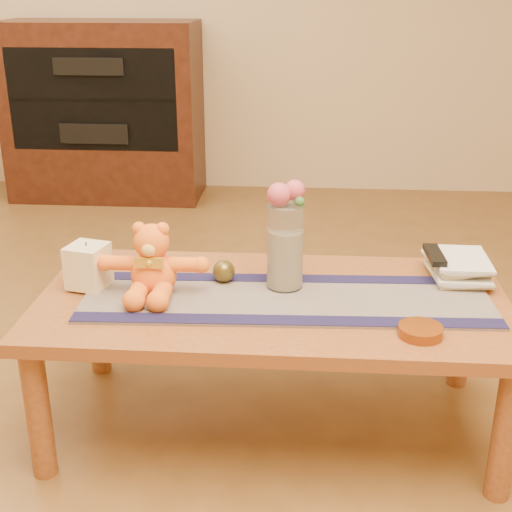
# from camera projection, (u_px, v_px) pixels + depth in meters

# --- Properties ---
(floor) EXTENTS (5.50, 5.50, 0.00)m
(floor) POSITION_uv_depth(u_px,v_px,m) (271.00, 423.00, 2.25)
(floor) COLOR brown
(floor) RESTS_ON ground
(coffee_table_top) EXTENTS (1.40, 0.70, 0.04)m
(coffee_table_top) POSITION_uv_depth(u_px,v_px,m) (273.00, 303.00, 2.10)
(coffee_table_top) COLOR brown
(coffee_table_top) RESTS_ON floor
(table_leg_fl) EXTENTS (0.07, 0.07, 0.41)m
(table_leg_fl) POSITION_uv_depth(u_px,v_px,m) (38.00, 413.00, 1.95)
(table_leg_fl) COLOR brown
(table_leg_fl) RESTS_ON floor
(table_leg_fr) EXTENTS (0.07, 0.07, 0.41)m
(table_leg_fr) POSITION_uv_depth(u_px,v_px,m) (505.00, 433.00, 1.86)
(table_leg_fr) COLOR brown
(table_leg_fr) RESTS_ON floor
(table_leg_bl) EXTENTS (0.07, 0.07, 0.41)m
(table_leg_bl) POSITION_uv_depth(u_px,v_px,m) (97.00, 319.00, 2.49)
(table_leg_bl) COLOR brown
(table_leg_bl) RESTS_ON floor
(table_leg_br) EXTENTS (0.07, 0.07, 0.41)m
(table_leg_br) POSITION_uv_depth(u_px,v_px,m) (462.00, 332.00, 2.40)
(table_leg_br) COLOR brown
(table_leg_br) RESTS_ON floor
(persian_runner) EXTENTS (1.21, 0.40, 0.01)m
(persian_runner) POSITION_uv_depth(u_px,v_px,m) (286.00, 299.00, 2.06)
(persian_runner) COLOR #181740
(persian_runner) RESTS_ON coffee_table_top
(runner_border_near) EXTENTS (1.20, 0.11, 0.00)m
(runner_border_near) POSITION_uv_depth(u_px,v_px,m) (287.00, 320.00, 1.93)
(runner_border_near) COLOR #161339
(runner_border_near) RESTS_ON persian_runner
(runner_border_far) EXTENTS (1.20, 0.11, 0.00)m
(runner_border_far) POSITION_uv_depth(u_px,v_px,m) (286.00, 278.00, 2.19)
(runner_border_far) COLOR #161339
(runner_border_far) RESTS_ON persian_runner
(teddy_bear) EXTENTS (0.31, 0.26, 0.21)m
(teddy_bear) POSITION_uv_depth(u_px,v_px,m) (153.00, 260.00, 2.06)
(teddy_bear) COLOR orange
(teddy_bear) RESTS_ON persian_runner
(pillar_candle) EXTENTS (0.13, 0.13, 0.13)m
(pillar_candle) POSITION_uv_depth(u_px,v_px,m) (88.00, 266.00, 2.12)
(pillar_candle) COLOR beige
(pillar_candle) RESTS_ON persian_runner
(candle_wick) EXTENTS (0.00, 0.00, 0.01)m
(candle_wick) POSITION_uv_depth(u_px,v_px,m) (86.00, 244.00, 2.09)
(candle_wick) COLOR black
(candle_wick) RESTS_ON pillar_candle
(glass_vase) EXTENTS (0.11, 0.11, 0.26)m
(glass_vase) POSITION_uv_depth(u_px,v_px,m) (285.00, 247.00, 2.09)
(glass_vase) COLOR silver
(glass_vase) RESTS_ON persian_runner
(potpourri_fill) EXTENTS (0.09, 0.09, 0.18)m
(potpourri_fill) POSITION_uv_depth(u_px,v_px,m) (285.00, 259.00, 2.11)
(potpourri_fill) COLOR beige
(potpourri_fill) RESTS_ON glass_vase
(rose_left) EXTENTS (0.07, 0.07, 0.07)m
(rose_left) POSITION_uv_depth(u_px,v_px,m) (279.00, 195.00, 2.02)
(rose_left) COLOR #C04358
(rose_left) RESTS_ON glass_vase
(rose_right) EXTENTS (0.06, 0.06, 0.06)m
(rose_right) POSITION_uv_depth(u_px,v_px,m) (295.00, 190.00, 2.03)
(rose_right) COLOR #C04358
(rose_right) RESTS_ON glass_vase
(blue_flower_back) EXTENTS (0.04, 0.04, 0.04)m
(blue_flower_back) POSITION_uv_depth(u_px,v_px,m) (290.00, 193.00, 2.07)
(blue_flower_back) COLOR #445095
(blue_flower_back) RESTS_ON glass_vase
(blue_flower_side) EXTENTS (0.04, 0.04, 0.04)m
(blue_flower_side) POSITION_uv_depth(u_px,v_px,m) (276.00, 196.00, 2.06)
(blue_flower_side) COLOR #445095
(blue_flower_side) RESTS_ON glass_vase
(leaf_sprig) EXTENTS (0.03, 0.03, 0.03)m
(leaf_sprig) POSITION_uv_depth(u_px,v_px,m) (300.00, 202.00, 2.02)
(leaf_sprig) COLOR #33662D
(leaf_sprig) RESTS_ON glass_vase
(bronze_ball) EXTENTS (0.09, 0.09, 0.07)m
(bronze_ball) POSITION_uv_depth(u_px,v_px,m) (224.00, 271.00, 2.16)
(bronze_ball) COLOR #51441B
(bronze_ball) RESTS_ON persian_runner
(book_bottom) EXTENTS (0.19, 0.24, 0.02)m
(book_bottom) POSITION_uv_depth(u_px,v_px,m) (432.00, 276.00, 2.21)
(book_bottom) COLOR beige
(book_bottom) RESTS_ON coffee_table_top
(book_lower) EXTENTS (0.17, 0.23, 0.02)m
(book_lower) POSITION_uv_depth(u_px,v_px,m) (434.00, 271.00, 2.20)
(book_lower) COLOR beige
(book_lower) RESTS_ON book_bottom
(book_upper) EXTENTS (0.20, 0.24, 0.02)m
(book_upper) POSITION_uv_depth(u_px,v_px,m) (431.00, 264.00, 2.20)
(book_upper) COLOR beige
(book_upper) RESTS_ON book_lower
(book_top) EXTENTS (0.17, 0.23, 0.02)m
(book_top) POSITION_uv_depth(u_px,v_px,m) (435.00, 259.00, 2.19)
(book_top) COLOR beige
(book_top) RESTS_ON book_upper
(tv_remote) EXTENTS (0.05, 0.16, 0.02)m
(tv_remote) POSITION_uv_depth(u_px,v_px,m) (435.00, 255.00, 2.17)
(tv_remote) COLOR black
(tv_remote) RESTS_ON book_top
(amber_dish) EXTENTS (0.15, 0.15, 0.03)m
(amber_dish) POSITION_uv_depth(u_px,v_px,m) (420.00, 331.00, 1.85)
(amber_dish) COLOR #BF5914
(amber_dish) RESTS_ON coffee_table_top
(media_cabinet) EXTENTS (1.20, 0.50, 1.10)m
(media_cabinet) POSITION_uv_depth(u_px,v_px,m) (105.00, 112.00, 4.43)
(media_cabinet) COLOR black
(media_cabinet) RESTS_ON floor
(cabinet_cavity) EXTENTS (1.02, 0.03, 0.61)m
(cabinet_cavity) POSITION_uv_depth(u_px,v_px,m) (92.00, 100.00, 4.17)
(cabinet_cavity) COLOR black
(cabinet_cavity) RESTS_ON media_cabinet
(cabinet_shelf) EXTENTS (1.02, 0.20, 0.02)m
(cabinet_shelf) POSITION_uv_depth(u_px,v_px,m) (96.00, 98.00, 4.25)
(cabinet_shelf) COLOR black
(cabinet_shelf) RESTS_ON media_cabinet
(stereo_upper) EXTENTS (0.42, 0.28, 0.10)m
(stereo_upper) POSITION_uv_depth(u_px,v_px,m) (95.00, 64.00, 4.20)
(stereo_upper) COLOR black
(stereo_upper) RESTS_ON media_cabinet
(stereo_lower) EXTENTS (0.42, 0.28, 0.12)m
(stereo_lower) POSITION_uv_depth(u_px,v_px,m) (100.00, 129.00, 4.34)
(stereo_lower) COLOR black
(stereo_lower) RESTS_ON media_cabinet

